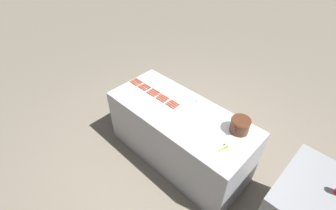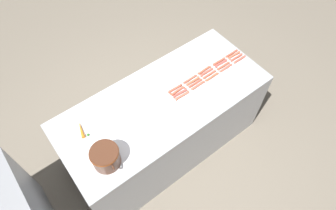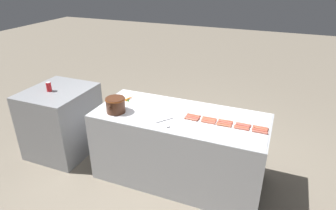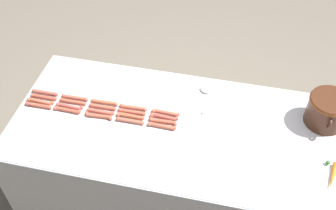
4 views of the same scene
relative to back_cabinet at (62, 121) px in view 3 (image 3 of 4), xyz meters
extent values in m
plane|color=#756B5B|center=(0.04, -1.74, -0.47)|extent=(20.00, 20.00, 0.00)
cube|color=#9EA0A5|center=(0.04, -1.74, -0.03)|extent=(0.87, 2.01, 0.88)
cube|color=silver|center=(0.04, -1.74, 0.42)|extent=(0.85, 1.97, 0.00)
cube|color=gray|center=(0.00, 0.00, 0.00)|extent=(0.89, 0.79, 0.94)
cylinder|color=#B25746|center=(-0.04, -2.64, 0.43)|extent=(0.02, 0.14, 0.02)
sphere|color=#B25746|center=(-0.04, -2.71, 0.43)|extent=(0.02, 0.02, 0.02)
sphere|color=#B25746|center=(-0.04, -2.56, 0.43)|extent=(0.02, 0.02, 0.02)
cylinder|color=#BC5A46|center=(-0.04, -2.45, 0.43)|extent=(0.03, 0.14, 0.02)
sphere|color=#BC5A46|center=(-0.04, -2.52, 0.43)|extent=(0.02, 0.02, 0.02)
sphere|color=#BC5A46|center=(-0.03, -2.38, 0.43)|extent=(0.02, 0.02, 0.02)
cylinder|color=#B35C3D|center=(-0.04, -2.26, 0.43)|extent=(0.03, 0.14, 0.02)
sphere|color=#B35C3D|center=(-0.04, -2.34, 0.43)|extent=(0.02, 0.02, 0.02)
sphere|color=#B35C3D|center=(-0.03, -2.19, 0.43)|extent=(0.02, 0.02, 0.02)
cylinder|color=#BC5D46|center=(-0.03, -2.09, 0.43)|extent=(0.03, 0.14, 0.02)
sphere|color=#BC5D46|center=(-0.04, -2.16, 0.43)|extent=(0.02, 0.02, 0.02)
sphere|color=#BC5D46|center=(-0.03, -2.02, 0.43)|extent=(0.02, 0.02, 0.02)
cylinder|color=#BC5D46|center=(-0.04, -1.90, 0.43)|extent=(0.03, 0.14, 0.02)
sphere|color=#BC5D46|center=(-0.03, -1.97, 0.43)|extent=(0.02, 0.02, 0.02)
sphere|color=#BC5D46|center=(-0.04, -1.83, 0.43)|extent=(0.02, 0.02, 0.02)
cylinder|color=#B5513E|center=(0.00, -2.63, 0.43)|extent=(0.03, 0.14, 0.02)
sphere|color=#B5513E|center=(0.00, -2.70, 0.43)|extent=(0.02, 0.02, 0.02)
sphere|color=#B5513E|center=(0.00, -2.56, 0.43)|extent=(0.02, 0.02, 0.02)
cylinder|color=#B6573F|center=(0.00, -2.45, 0.43)|extent=(0.02, 0.14, 0.02)
sphere|color=#B6573F|center=(0.00, -2.52, 0.43)|extent=(0.02, 0.02, 0.02)
sphere|color=#B6573F|center=(0.00, -2.37, 0.43)|extent=(0.02, 0.02, 0.02)
cylinder|color=#BD5943|center=(0.00, -2.26, 0.43)|extent=(0.02, 0.14, 0.02)
sphere|color=#BD5943|center=(0.00, -2.33, 0.43)|extent=(0.02, 0.02, 0.02)
sphere|color=#BD5943|center=(0.00, -2.19, 0.43)|extent=(0.02, 0.02, 0.02)
cylinder|color=#B7523E|center=(0.00, -2.09, 0.43)|extent=(0.03, 0.14, 0.02)
sphere|color=#B7523E|center=(0.00, -2.16, 0.43)|extent=(0.02, 0.02, 0.02)
sphere|color=#B7523E|center=(0.00, -2.02, 0.43)|extent=(0.02, 0.02, 0.02)
cylinder|color=#B94F42|center=(0.00, -1.90, 0.43)|extent=(0.03, 0.14, 0.02)
sphere|color=#B94F42|center=(0.00, -1.97, 0.43)|extent=(0.02, 0.02, 0.02)
sphere|color=#B94F42|center=(0.00, -1.83, 0.43)|extent=(0.02, 0.02, 0.02)
cylinder|color=#B75D41|center=(0.04, -2.63, 0.43)|extent=(0.03, 0.14, 0.02)
sphere|color=#B75D41|center=(0.04, -2.70, 0.43)|extent=(0.02, 0.02, 0.02)
sphere|color=#B75D41|center=(0.03, -2.56, 0.43)|extent=(0.02, 0.02, 0.02)
cylinder|color=#B65147|center=(0.04, -2.45, 0.43)|extent=(0.03, 0.14, 0.02)
sphere|color=#B65147|center=(0.04, -2.52, 0.43)|extent=(0.02, 0.02, 0.02)
sphere|color=#B65147|center=(0.03, -2.38, 0.43)|extent=(0.02, 0.02, 0.02)
cylinder|color=#BE5645|center=(0.04, -2.26, 0.43)|extent=(0.03, 0.14, 0.02)
sphere|color=#BE5645|center=(0.04, -2.33, 0.43)|extent=(0.02, 0.02, 0.02)
sphere|color=#BE5645|center=(0.03, -2.19, 0.43)|extent=(0.02, 0.02, 0.02)
cylinder|color=#BE5D3E|center=(0.03, -2.09, 0.43)|extent=(0.03, 0.14, 0.02)
sphere|color=#BE5D3E|center=(0.04, -2.16, 0.43)|extent=(0.02, 0.02, 0.02)
sphere|color=#BE5D3E|center=(0.03, -2.01, 0.43)|extent=(0.02, 0.02, 0.02)
cylinder|color=#BE563E|center=(0.03, -1.90, 0.43)|extent=(0.03, 0.14, 0.02)
sphere|color=#BE563E|center=(0.03, -1.97, 0.43)|extent=(0.02, 0.02, 0.02)
sphere|color=#BE563E|center=(0.04, -1.83, 0.43)|extent=(0.02, 0.02, 0.02)
cylinder|color=#B65440|center=(0.07, -2.63, 0.43)|extent=(0.02, 0.14, 0.02)
sphere|color=#B65440|center=(0.07, -2.70, 0.43)|extent=(0.02, 0.02, 0.02)
sphere|color=#B65440|center=(0.07, -2.56, 0.43)|extent=(0.02, 0.02, 0.02)
cylinder|color=#B7543E|center=(0.07, -2.45, 0.43)|extent=(0.03, 0.14, 0.02)
sphere|color=#B7543E|center=(0.07, -2.53, 0.43)|extent=(0.02, 0.02, 0.02)
sphere|color=#B7543E|center=(0.07, -2.38, 0.43)|extent=(0.02, 0.02, 0.02)
cylinder|color=#B8583F|center=(0.07, -2.26, 0.43)|extent=(0.03, 0.14, 0.02)
sphere|color=#B8583F|center=(0.07, -2.33, 0.43)|extent=(0.02, 0.02, 0.02)
sphere|color=#B8583F|center=(0.08, -2.19, 0.43)|extent=(0.02, 0.02, 0.02)
cylinder|color=#B05C46|center=(0.07, -2.08, 0.43)|extent=(0.02, 0.14, 0.02)
sphere|color=#B05C46|center=(0.07, -2.15, 0.43)|extent=(0.02, 0.02, 0.02)
sphere|color=#B05C46|center=(0.07, -2.01, 0.43)|extent=(0.02, 0.02, 0.02)
cylinder|color=#B75843|center=(0.07, -1.90, 0.43)|extent=(0.03, 0.14, 0.02)
sphere|color=#B75843|center=(0.07, -1.97, 0.43)|extent=(0.02, 0.02, 0.02)
sphere|color=#B75843|center=(0.07, -1.82, 0.43)|extent=(0.02, 0.02, 0.02)
cylinder|color=#472616|center=(-0.17, -1.02, 0.51)|extent=(0.22, 0.22, 0.18)
torus|color=brown|center=(-0.17, -1.02, 0.58)|extent=(0.23, 0.23, 0.03)
torus|color=#472616|center=(-0.28, -1.02, 0.52)|extent=(0.06, 0.02, 0.06)
torus|color=#472616|center=(-0.06, -1.02, 0.52)|extent=(0.06, 0.02, 0.06)
cylinder|color=#B7B7BC|center=(-0.16, -1.63, 0.42)|extent=(0.18, 0.14, 0.01)
ellipsoid|color=#B7B7BC|center=(-0.27, -1.71, 0.43)|extent=(0.08, 0.09, 0.02)
cone|color=orange|center=(0.21, -0.99, 0.43)|extent=(0.17, 0.07, 0.03)
sphere|color=#387F2D|center=(0.13, -1.01, 0.43)|extent=(0.02, 0.02, 0.02)
cylinder|color=red|center=(-0.06, 0.06, 0.53)|extent=(0.07, 0.07, 0.12)
cylinder|color=silver|center=(-0.06, 0.06, 0.59)|extent=(0.06, 0.06, 0.00)
camera|label=1|loc=(1.85, -0.21, 2.51)|focal=26.46mm
camera|label=2|loc=(-1.22, -0.82, 2.61)|focal=31.61mm
camera|label=3|loc=(-2.78, -2.74, 1.96)|focal=31.31mm
camera|label=4|loc=(1.48, -1.55, 2.12)|focal=43.23mm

